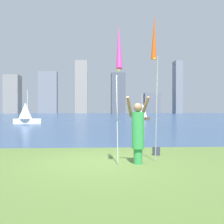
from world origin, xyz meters
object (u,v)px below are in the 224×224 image
(person, at_px, (138,131))
(sailboat_3, at_px, (143,112))
(bag, at_px, (156,151))
(sailboat_0, at_px, (26,114))
(kite_flag_right, at_px, (154,40))
(kite_flag_left, at_px, (119,50))

(person, relative_size, sailboat_3, 0.47)
(person, distance_m, sailboat_3, 34.32)
(person, distance_m, bag, 1.75)
(sailboat_0, bearing_deg, sailboat_3, 38.96)
(kite_flag_right, bearing_deg, sailboat_3, 81.09)
(kite_flag_left, relative_size, bag, 13.33)
(person, xyz_separation_m, kite_flag_left, (-0.55, -0.40, 2.08))
(sailboat_0, height_order, sailboat_3, sailboat_3)
(person, xyz_separation_m, bag, (0.79, 1.36, -0.76))
(bag, bearing_deg, sailboat_0, 114.49)
(person, xyz_separation_m, sailboat_3, (5.77, 33.83, 0.25))
(person, relative_size, kite_flag_right, 0.43)
(person, height_order, sailboat_3, sailboat_3)
(person, height_order, sailboat_0, sailboat_0)
(kite_flag_right, distance_m, sailboat_3, 33.80)
(person, distance_m, kite_flag_left, 2.18)
(kite_flag_right, height_order, bag, kite_flag_right)
(bag, height_order, sailboat_0, sailboat_0)
(person, relative_size, sailboat_0, 0.51)
(bag, bearing_deg, kite_flag_right, -106.28)
(kite_flag_left, relative_size, sailboat_3, 0.92)
(kite_flag_right, distance_m, bag, 3.45)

